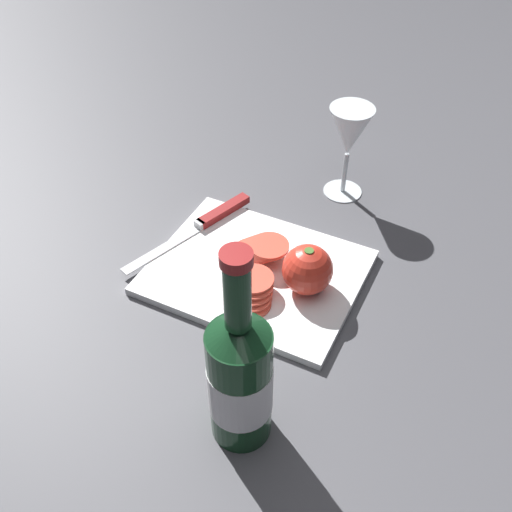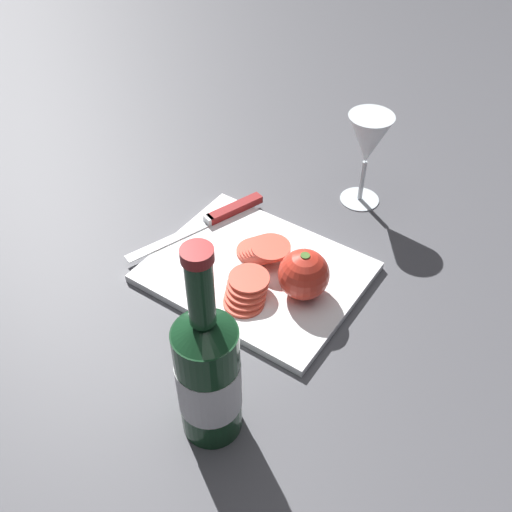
{
  "view_description": "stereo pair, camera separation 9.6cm",
  "coord_description": "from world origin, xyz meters",
  "px_view_note": "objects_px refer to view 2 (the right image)",
  "views": [
    {
      "loc": [
        -0.23,
        0.6,
        0.71
      ],
      "look_at": [
        0.08,
        -0.03,
        0.04
      ],
      "focal_mm": 42.0,
      "sensor_mm": 36.0,
      "label": 1
    },
    {
      "loc": [
        -0.31,
        0.55,
        0.71
      ],
      "look_at": [
        0.08,
        -0.03,
        0.04
      ],
      "focal_mm": 42.0,
      "sensor_mm": 36.0,
      "label": 2
    }
  ],
  "objects_px": {
    "wine_glass": "(368,143)",
    "whole_tomato": "(304,274)",
    "knife": "(223,214)",
    "tomato_slice_stack_far": "(246,290)",
    "wine_bottle": "(208,375)",
    "tomato_slice_stack_near": "(263,249)"
  },
  "relations": [
    {
      "from": "wine_bottle",
      "to": "whole_tomato",
      "type": "relative_size",
      "value": 3.86
    },
    {
      "from": "wine_glass",
      "to": "knife",
      "type": "bearing_deg",
      "value": 49.06
    },
    {
      "from": "wine_glass",
      "to": "tomato_slice_stack_far",
      "type": "relative_size",
      "value": 1.97
    },
    {
      "from": "tomato_slice_stack_near",
      "to": "wine_glass",
      "type": "bearing_deg",
      "value": -102.5
    },
    {
      "from": "wine_glass",
      "to": "whole_tomato",
      "type": "relative_size",
      "value": 2.22
    },
    {
      "from": "knife",
      "to": "tomato_slice_stack_far",
      "type": "distance_m",
      "value": 0.2
    },
    {
      "from": "wine_glass",
      "to": "tomato_slice_stack_far",
      "type": "height_order",
      "value": "wine_glass"
    },
    {
      "from": "wine_bottle",
      "to": "tomato_slice_stack_near",
      "type": "height_order",
      "value": "wine_bottle"
    },
    {
      "from": "wine_glass",
      "to": "knife",
      "type": "xyz_separation_m",
      "value": [
        0.17,
        0.2,
        -0.11
      ]
    },
    {
      "from": "wine_glass",
      "to": "tomato_slice_stack_near",
      "type": "distance_m",
      "value": 0.27
    },
    {
      "from": "tomato_slice_stack_far",
      "to": "tomato_slice_stack_near",
      "type": "bearing_deg",
      "value": -72.2
    },
    {
      "from": "tomato_slice_stack_near",
      "to": "tomato_slice_stack_far",
      "type": "bearing_deg",
      "value": 107.8
    },
    {
      "from": "wine_bottle",
      "to": "whole_tomato",
      "type": "height_order",
      "value": "wine_bottle"
    },
    {
      "from": "whole_tomato",
      "to": "tomato_slice_stack_near",
      "type": "height_order",
      "value": "whole_tomato"
    },
    {
      "from": "wine_glass",
      "to": "wine_bottle",
      "type": "bearing_deg",
      "value": 96.15
    },
    {
      "from": "wine_bottle",
      "to": "wine_glass",
      "type": "height_order",
      "value": "wine_bottle"
    },
    {
      "from": "wine_bottle",
      "to": "wine_glass",
      "type": "relative_size",
      "value": 1.74
    },
    {
      "from": "whole_tomato",
      "to": "knife",
      "type": "xyz_separation_m",
      "value": [
        0.22,
        -0.08,
        -0.03
      ]
    },
    {
      "from": "wine_bottle",
      "to": "whole_tomato",
      "type": "bearing_deg",
      "value": -86.19
    },
    {
      "from": "knife",
      "to": "tomato_slice_stack_far",
      "type": "relative_size",
      "value": 2.94
    },
    {
      "from": "wine_bottle",
      "to": "whole_tomato",
      "type": "distance_m",
      "value": 0.27
    },
    {
      "from": "wine_bottle",
      "to": "wine_glass",
      "type": "distance_m",
      "value": 0.54
    }
  ]
}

